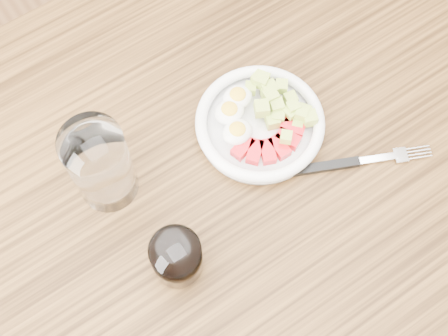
{
  "coord_description": "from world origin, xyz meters",
  "views": [
    {
      "loc": [
        -0.21,
        -0.29,
        1.65
      ],
      "look_at": [
        -0.01,
        0.01,
        0.8
      ],
      "focal_mm": 50.0,
      "sensor_mm": 36.0,
      "label": 1
    }
  ],
  "objects": [
    {
      "name": "bowl",
      "position": [
        0.08,
        0.05,
        0.79
      ],
      "size": [
        0.2,
        0.2,
        0.05
      ],
      "color": "white",
      "rests_on": "dining_table"
    },
    {
      "name": "ground",
      "position": [
        0.0,
        0.0,
        0.0
      ],
      "size": [
        4.0,
        4.0,
        0.0
      ],
      "primitive_type": "plane",
      "color": "brown",
      "rests_on": "ground"
    },
    {
      "name": "dining_table",
      "position": [
        0.0,
        0.0,
        0.67
      ],
      "size": [
        1.5,
        0.9,
        0.77
      ],
      "color": "brown",
      "rests_on": "ground"
    },
    {
      "name": "fork",
      "position": [
        0.15,
        -0.08,
        0.77
      ],
      "size": [
        0.21,
        0.11,
        0.01
      ],
      "color": "black",
      "rests_on": "dining_table"
    },
    {
      "name": "coffee_glass",
      "position": [
        -0.14,
        -0.07,
        0.81
      ],
      "size": [
        0.07,
        0.07,
        0.08
      ],
      "color": "white",
      "rests_on": "dining_table"
    },
    {
      "name": "water_glass",
      "position": [
        -0.16,
        0.09,
        0.85
      ],
      "size": [
        0.09,
        0.09,
        0.16
      ],
      "primitive_type": "cylinder",
      "color": "white",
      "rests_on": "dining_table"
    }
  ]
}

